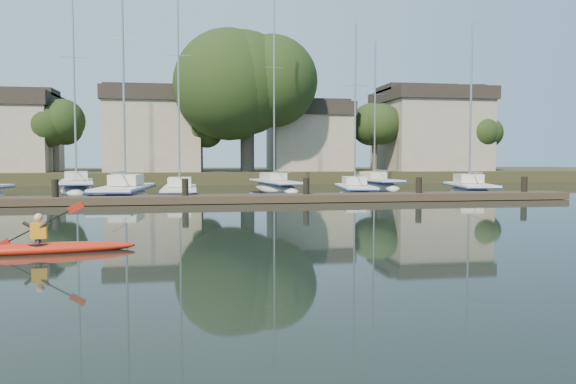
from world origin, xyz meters
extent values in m
plane|color=black|center=(0.00, 0.00, 0.00)|extent=(160.00, 160.00, 0.00)
ellipsoid|color=red|center=(-5.99, 0.05, 0.09)|extent=(4.09, 1.07, 0.31)
cylinder|color=black|center=(-6.13, 0.04, 0.19)|extent=(0.68, 0.68, 0.08)
imported|color=#2C2729|center=(-6.13, 0.04, 0.51)|extent=(0.25, 0.35, 0.88)
cube|color=orange|center=(-6.13, 0.04, 0.52)|extent=(0.37, 0.30, 0.36)
sphere|color=#DD9D8A|center=(-6.13, 0.04, 0.83)|extent=(0.20, 0.20, 0.20)
cube|color=#3F3124|center=(0.00, 14.00, 0.20)|extent=(34.00, 2.00, 0.35)
cylinder|color=black|center=(-9.00, 14.00, 0.30)|extent=(0.32, 0.32, 1.80)
cylinder|color=black|center=(-3.00, 14.00, 0.30)|extent=(0.32, 0.32, 1.80)
cylinder|color=black|center=(3.00, 14.00, 0.30)|extent=(0.32, 0.32, 1.80)
cylinder|color=black|center=(9.00, 14.00, 0.30)|extent=(0.32, 0.32, 1.80)
cylinder|color=black|center=(15.00, 14.00, 0.30)|extent=(0.32, 0.32, 1.80)
ellipsoid|color=silver|center=(-6.35, 18.07, -0.38)|extent=(3.05, 9.31, 2.04)
cube|color=silver|center=(-6.35, 18.07, 0.59)|extent=(2.80, 7.66, 0.15)
cube|color=navy|center=(-6.35, 18.07, 0.51)|extent=(2.90, 7.85, 0.09)
cube|color=beige|center=(-6.30, 18.62, 0.99)|extent=(1.72, 2.68, 0.59)
cylinder|color=#9EA0A5|center=(-6.32, 18.35, 7.10)|extent=(0.13, 0.13, 12.91)
cylinder|color=#9EA0A5|center=(-6.47, 16.71, 1.45)|extent=(0.39, 3.47, 0.09)
cylinder|color=#9EA0A5|center=(-6.32, 18.35, 8.65)|extent=(1.72, 0.18, 0.03)
ellipsoid|color=silver|center=(-3.38, 18.26, -0.32)|extent=(1.93, 8.22, 1.74)
cube|color=silver|center=(-3.38, 18.26, 0.50)|extent=(1.83, 6.74, 0.13)
cube|color=navy|center=(-3.38, 18.26, 0.43)|extent=(1.91, 6.91, 0.07)
cube|color=beige|center=(-3.38, 18.76, 0.84)|extent=(1.28, 2.30, 0.50)
cylinder|color=#9EA0A5|center=(-3.38, 18.51, 6.49)|extent=(0.11, 0.11, 11.88)
cylinder|color=#9EA0A5|center=(-3.37, 17.03, 1.23)|extent=(0.08, 3.12, 0.07)
cylinder|color=#9EA0A5|center=(-3.38, 18.51, 7.91)|extent=(1.46, 0.03, 0.03)
ellipsoid|color=silver|center=(7.04, 19.05, -0.31)|extent=(2.72, 7.24, 1.68)
cube|color=silver|center=(7.04, 19.05, 0.49)|extent=(2.48, 5.97, 0.12)
cube|color=navy|center=(7.04, 19.05, 0.42)|extent=(2.56, 6.12, 0.07)
cube|color=beige|center=(7.10, 19.47, 0.81)|extent=(1.47, 2.12, 0.49)
cylinder|color=#9EA0A5|center=(7.07, 19.26, 5.39)|extent=(0.11, 0.11, 9.71)
cylinder|color=#9EA0A5|center=(6.91, 18.00, 1.19)|extent=(0.41, 2.67, 0.07)
cylinder|color=#9EA0A5|center=(7.07, 19.26, 6.55)|extent=(1.41, 0.20, 0.03)
ellipsoid|color=silver|center=(14.30, 18.66, -0.35)|extent=(3.42, 7.22, 1.88)
cube|color=silver|center=(14.30, 18.66, 0.55)|extent=(3.07, 5.97, 0.14)
cube|color=navy|center=(14.30, 18.66, 0.47)|extent=(3.18, 6.12, 0.08)
cube|color=beige|center=(14.38, 19.07, 0.91)|extent=(1.75, 2.18, 0.55)
cylinder|color=#9EA0A5|center=(14.34, 18.87, 5.55)|extent=(0.12, 0.12, 9.92)
cylinder|color=#9EA0A5|center=(14.10, 17.64, 1.34)|extent=(0.60, 2.60, 0.08)
cylinder|color=#9EA0A5|center=(14.34, 18.87, 6.74)|extent=(1.56, 0.34, 0.03)
ellipsoid|color=silver|center=(-10.56, 26.68, -0.37)|extent=(3.82, 9.65, 1.99)
cube|color=silver|center=(-10.56, 26.68, 0.58)|extent=(3.42, 7.96, 0.15)
cube|color=navy|center=(-10.56, 26.68, 0.49)|extent=(3.54, 8.17, 0.08)
cube|color=beige|center=(-10.66, 27.24, 0.96)|extent=(1.91, 2.85, 0.58)
cylinder|color=#9EA0A5|center=(-10.61, 26.96, 7.42)|extent=(0.13, 0.13, 13.59)
cylinder|color=#9EA0A5|center=(-10.31, 25.29, 1.41)|extent=(0.71, 3.53, 0.08)
cylinder|color=#9EA0A5|center=(-10.61, 26.96, 9.06)|extent=(1.65, 0.33, 0.03)
ellipsoid|color=silver|center=(3.19, 26.22, -0.33)|extent=(3.41, 9.52, 1.77)
cube|color=silver|center=(3.19, 26.22, 0.51)|extent=(3.06, 7.85, 0.13)
cube|color=navy|center=(3.19, 26.22, 0.44)|extent=(3.16, 8.05, 0.07)
cube|color=beige|center=(3.10, 26.78, 0.86)|extent=(1.70, 2.79, 0.51)
cylinder|color=#9EA0A5|center=(3.15, 26.50, 7.09)|extent=(0.11, 0.11, 13.06)
cylinder|color=#9EA0A5|center=(3.41, 24.84, 1.26)|extent=(0.64, 3.51, 0.07)
cylinder|color=#9EA0A5|center=(3.15, 26.50, 8.66)|extent=(1.48, 0.26, 0.03)
ellipsoid|color=silver|center=(11.14, 27.53, -0.33)|extent=(2.92, 7.78, 1.80)
cube|color=silver|center=(11.14, 27.53, 0.52)|extent=(2.65, 6.42, 0.13)
cube|color=navy|center=(11.14, 27.53, 0.45)|extent=(2.75, 6.58, 0.08)
cube|color=beige|center=(11.08, 27.98, 0.87)|extent=(1.58, 2.28, 0.52)
cylinder|color=#9EA0A5|center=(11.11, 27.76, 5.79)|extent=(0.11, 0.11, 10.45)
cylinder|color=#9EA0A5|center=(11.28, 26.40, 1.28)|extent=(0.43, 2.87, 0.08)
cylinder|color=#9EA0A5|center=(11.11, 27.76, 7.05)|extent=(1.51, 0.22, 0.03)
cube|color=#293219|center=(0.00, 44.00, 0.50)|extent=(90.00, 24.00, 1.00)
cube|color=#A49683|center=(-18.00, 38.00, 3.75)|extent=(7.00, 7.00, 5.50)
cube|color=#2E2921|center=(-18.00, 38.00, 7.10)|extent=(7.35, 7.35, 1.20)
cube|color=#A49683|center=(-6.00, 38.00, 4.00)|extent=(8.00, 8.00, 6.00)
cube|color=#2E2921|center=(-6.00, 38.00, 7.60)|extent=(8.40, 8.40, 1.20)
cube|color=#A49683|center=(8.00, 38.00, 3.50)|extent=(7.00, 7.00, 5.00)
cube|color=#2E2921|center=(8.00, 38.00, 6.60)|extent=(7.35, 7.35, 1.20)
cube|color=#A49683|center=(20.00, 38.00, 4.25)|extent=(9.00, 9.00, 6.50)
cube|color=#2E2921|center=(20.00, 38.00, 8.10)|extent=(9.45, 9.45, 1.20)
cylinder|color=#534E43|center=(2.00, 35.00, 3.50)|extent=(1.20, 1.20, 5.00)
sphere|color=black|center=(2.00, 35.00, 8.50)|extent=(8.50, 8.50, 8.50)
cylinder|color=#534E43|center=(-14.00, 36.00, 2.50)|extent=(0.48, 0.48, 3.00)
sphere|color=black|center=(-14.00, 36.00, 5.00)|extent=(3.40, 3.40, 3.40)
cylinder|color=#534E43|center=(-2.00, 35.50, 2.40)|extent=(0.38, 0.38, 2.80)
sphere|color=black|center=(-2.00, 35.50, 4.60)|extent=(2.72, 2.72, 2.72)
cylinder|color=#534E43|center=(14.00, 36.50, 2.60)|extent=(0.50, 0.50, 3.20)
sphere|color=black|center=(14.00, 36.50, 5.25)|extent=(3.57, 3.57, 3.57)
cylinder|color=#534E43|center=(24.00, 35.00, 2.30)|extent=(0.41, 0.41, 2.60)
sphere|color=black|center=(24.00, 35.00, 4.45)|extent=(2.89, 2.89, 2.89)
camera|label=1|loc=(-2.55, -13.67, 2.22)|focal=35.00mm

